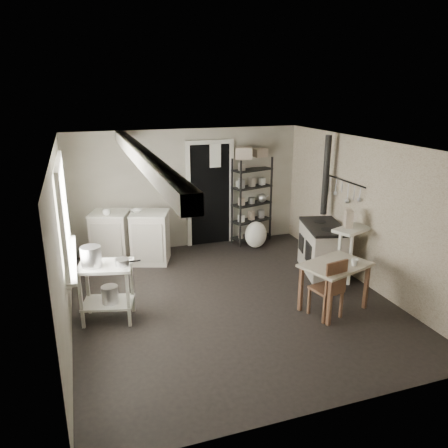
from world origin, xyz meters
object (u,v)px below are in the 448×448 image
object	(u,v)px
prep_table	(107,293)
stove	(323,248)
shelf_rack	(252,196)
base_cabinets	(131,237)
stockpot	(91,257)
work_table	(334,285)
chair	(326,284)
flour_sack	(256,236)

from	to	relation	value
prep_table	stove	world-z (taller)	stove
shelf_rack	base_cabinets	bearing A→B (deg)	170.24
prep_table	stockpot	xyz separation A→B (m)	(-0.16, -0.01, 0.54)
base_cabinets	shelf_rack	size ratio (longest dim) A/B	0.82
work_table	chair	bearing A→B (deg)	-148.31
stockpot	flour_sack	xyz separation A→B (m)	(3.14, 1.96, -0.70)
stockpot	stove	bearing A→B (deg)	7.42
base_cabinets	stockpot	bearing A→B (deg)	-90.59
shelf_rack	work_table	world-z (taller)	shelf_rack
prep_table	flour_sack	distance (m)	3.57
stockpot	chair	distance (m)	3.15
prep_table	shelf_rack	size ratio (longest dim) A/B	0.47
shelf_rack	work_table	xyz separation A→B (m)	(0.02, -3.04, -0.57)
prep_table	flour_sack	size ratio (longest dim) A/B	1.53
shelf_rack	stockpot	bearing A→B (deg)	-160.66
stockpot	base_cabinets	distance (m)	2.20
stove	work_table	distance (m)	1.33
stockpot	work_table	world-z (taller)	stockpot
stockpot	chair	xyz separation A→B (m)	(3.00, -0.85, -0.45)
base_cabinets	stove	distance (m)	3.38
chair	base_cabinets	bearing A→B (deg)	117.28
chair	stove	bearing A→B (deg)	49.83
base_cabinets	work_table	size ratio (longest dim) A/B	1.54
work_table	base_cabinets	bearing A→B (deg)	132.11
prep_table	base_cabinets	bearing A→B (deg)	74.22
shelf_rack	flour_sack	world-z (taller)	shelf_rack
stockpot	stove	world-z (taller)	stockpot
base_cabinets	chair	bearing A→B (deg)	-32.29
base_cabinets	stove	world-z (taller)	base_cabinets
base_cabinets	flour_sack	bearing A→B (deg)	17.98
base_cabinets	shelf_rack	xyz separation A→B (m)	(2.46, 0.30, 0.49)
prep_table	work_table	xyz separation A→B (m)	(3.04, -0.73, -0.02)
stockpot	chair	world-z (taller)	stockpot
work_table	chair	world-z (taller)	chair
base_cabinets	chair	distance (m)	3.66
prep_table	base_cabinets	size ratio (longest dim) A/B	0.57
prep_table	shelf_rack	world-z (taller)	shelf_rack
stove	work_table	bearing A→B (deg)	-99.55
shelf_rack	flour_sack	bearing A→B (deg)	-113.60
stockpot	stove	distance (m)	3.81
base_cabinets	work_table	xyz separation A→B (m)	(2.48, -2.74, -0.08)
flour_sack	shelf_rack	bearing A→B (deg)	83.04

